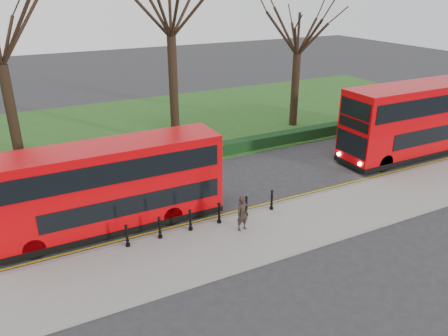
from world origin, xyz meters
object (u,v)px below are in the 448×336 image
bus_lead (111,187)px  bus_rear (422,119)px  bollard_row (205,217)px  pedestrian (243,213)px

bus_lead → bus_rear: size_ratio=0.86×
bollard_row → bus_lead: bus_lead is taller
bus_rear → pedestrian: (-15.26, -3.41, -1.40)m
bollard_row → bus_lead: 4.45m
bollard_row → pedestrian: (1.39, -1.03, 0.33)m
bollard_row → bus_rear: bearing=8.1°
pedestrian → bollard_row: bearing=138.1°
bus_rear → pedestrian: 15.69m
bus_lead → pedestrian: bearing=-32.1°
bus_lead → pedestrian: (5.04, -3.16, -1.06)m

